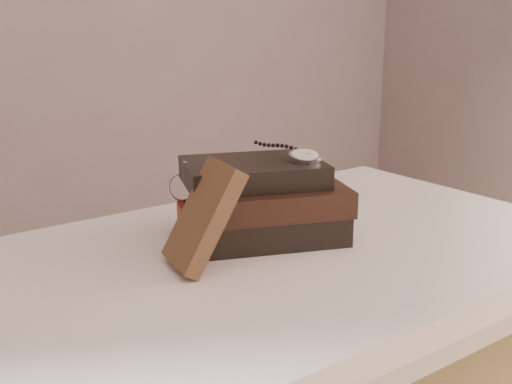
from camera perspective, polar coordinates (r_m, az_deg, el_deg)
table at (r=1.03m, az=1.51°, el=-9.72°), size 1.00×0.60×0.75m
book_stack at (r=1.02m, az=0.53°, el=-0.91°), size 0.29×0.25×0.12m
journal at (r=0.90m, az=-4.58°, el=-2.09°), size 0.11×0.11×0.15m
pocket_watch at (r=1.01m, az=4.04°, el=3.17°), size 0.07×0.16×0.02m
eyeglasses at (r=1.08m, az=-5.10°, el=0.59°), size 0.14×0.15×0.05m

